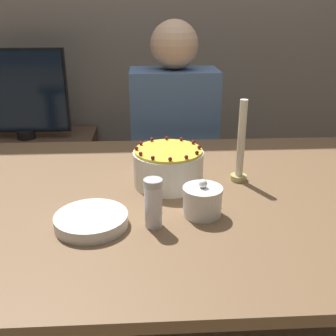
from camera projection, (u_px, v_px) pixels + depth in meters
name	position (u px, v px, depth m)	size (l,w,h in m)	color
dining_table	(170.00, 220.00, 1.23)	(1.62, 1.05, 0.72)	brown
cake	(168.00, 167.00, 1.24)	(0.22, 0.22, 0.13)	white
sugar_bowl	(202.00, 201.00, 1.06)	(0.11, 0.11, 0.10)	white
sugar_shaker	(153.00, 203.00, 1.00)	(0.05, 0.05, 0.13)	white
plate_stack	(91.00, 220.00, 1.02)	(0.19, 0.19, 0.03)	white
candle	(241.00, 149.00, 1.25)	(0.05, 0.05, 0.27)	tan
person_man_blue_shirt	(174.00, 165.00, 1.94)	(0.40, 0.34, 1.20)	#2D2D38
side_cabinet	(33.00, 182.00, 2.35)	(0.75, 0.48, 0.55)	#4C3828
tv_monitor	(21.00, 94.00, 2.15)	(0.51, 0.10, 0.50)	black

